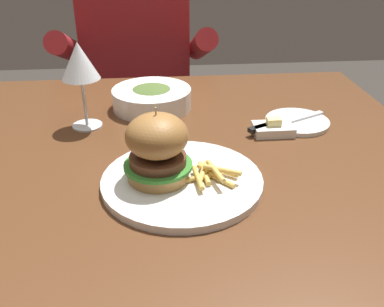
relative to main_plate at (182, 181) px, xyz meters
The scene contains 10 objects.
dining_table 0.17m from the main_plate, 109.94° to the left, with size 1.15×0.92×0.74m.
main_plate is the anchor object (origin of this frame).
burger_sandwich 0.08m from the main_plate, behind, with size 0.12×0.12×0.13m.
fries_pile 0.05m from the main_plate, 10.73° to the right, with size 0.10×0.09×0.02m.
wine_glass 0.35m from the main_plate, 126.85° to the left, with size 0.08×0.08×0.19m.
bread_plate 0.36m from the main_plate, 39.60° to the left, with size 0.14×0.14×0.01m, color white.
table_knife 0.31m from the main_plate, 41.86° to the left, with size 0.20×0.10×0.01m.
butter_dish 0.28m from the main_plate, 41.51° to the left, with size 0.09×0.06×0.04m.
soup_bowl 0.36m from the main_plate, 97.29° to the left, with size 0.19×0.19×0.05m.
diner_person 0.89m from the main_plate, 96.58° to the left, with size 0.51×0.36×1.18m.
Camera 1 is at (0.01, -0.76, 1.14)m, focal length 40.00 mm.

